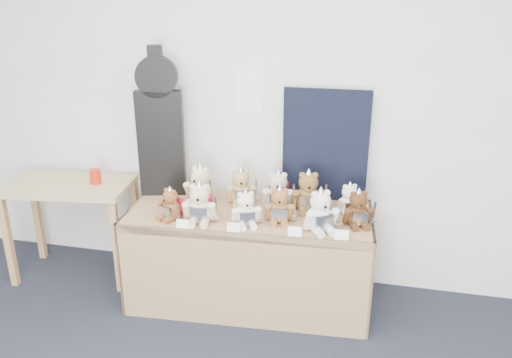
% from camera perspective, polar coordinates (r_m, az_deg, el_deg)
% --- Properties ---
extents(room_shell, '(6.00, 6.00, 6.00)m').
position_cam_1_polar(room_shell, '(3.66, -0.77, 9.90)').
color(room_shell, white).
rests_on(room_shell, floor).
extents(display_table, '(1.73, 0.82, 0.70)m').
position_cam_1_polar(display_table, '(3.47, -0.96, -6.47)').
color(display_table, '#9C754F').
rests_on(display_table, floor).
extents(side_table, '(0.98, 0.63, 0.77)m').
position_cam_1_polar(side_table, '(4.08, -20.45, -2.16)').
color(side_table, tan).
rests_on(side_table, floor).
extents(guitar_case, '(0.34, 0.18, 1.09)m').
position_cam_1_polar(guitar_case, '(3.68, -10.93, 6.14)').
color(guitar_case, black).
rests_on(guitar_case, display_table).
extents(navy_board, '(0.61, 0.02, 0.81)m').
position_cam_1_polar(navy_board, '(3.57, 7.91, 3.77)').
color(navy_board, black).
rests_on(navy_board, display_table).
extents(red_cup, '(0.08, 0.08, 0.11)m').
position_cam_1_polar(red_cup, '(3.95, -17.89, 0.28)').
color(red_cup, red).
rests_on(red_cup, side_table).
extents(teddy_front_far_left, '(0.19, 0.19, 0.24)m').
position_cam_1_polar(teddy_front_far_left, '(3.37, -9.77, -2.97)').
color(teddy_front_far_left, brown).
rests_on(teddy_front_far_left, display_table).
extents(teddy_front_left, '(0.25, 0.22, 0.30)m').
position_cam_1_polar(teddy_front_left, '(3.28, -6.44, -2.96)').
color(teddy_front_left, beige).
rests_on(teddy_front_left, display_table).
extents(teddy_front_centre, '(0.22, 0.21, 0.27)m').
position_cam_1_polar(teddy_front_centre, '(3.22, -1.16, -3.54)').
color(teddy_front_centre, white).
rests_on(teddy_front_centre, display_table).
extents(teddy_front_right, '(0.22, 0.19, 0.27)m').
position_cam_1_polar(teddy_front_right, '(3.27, 2.70, -3.16)').
color(teddy_front_right, brown).
rests_on(teddy_front_right, display_table).
extents(teddy_front_far_right, '(0.26, 0.25, 0.31)m').
position_cam_1_polar(teddy_front_far_right, '(3.17, 7.39, -3.81)').
color(teddy_front_far_right, white).
rests_on(teddy_front_far_right, display_table).
extents(teddy_front_end, '(0.23, 0.21, 0.27)m').
position_cam_1_polar(teddy_front_end, '(3.28, 11.58, -3.49)').
color(teddy_front_end, '#4D2F1A').
rests_on(teddy_front_end, display_table).
extents(teddy_back_left, '(0.26, 0.24, 0.32)m').
position_cam_1_polar(teddy_back_left, '(3.57, -6.40, -0.91)').
color(teddy_back_left, beige).
rests_on(teddy_back_left, display_table).
extents(teddy_back_centre_left, '(0.24, 0.22, 0.29)m').
position_cam_1_polar(teddy_back_centre_left, '(3.56, -1.70, -1.05)').
color(teddy_back_centre_left, tan).
rests_on(teddy_back_centre_left, display_table).
extents(teddy_back_centre_right, '(0.25, 0.22, 0.30)m').
position_cam_1_polar(teddy_back_centre_right, '(3.48, 2.53, -1.47)').
color(teddy_back_centre_right, beige).
rests_on(teddy_back_centre_right, display_table).
extents(teddy_back_right, '(0.27, 0.23, 0.32)m').
position_cam_1_polar(teddy_back_right, '(3.46, 5.99, -1.61)').
color(teddy_back_right, brown).
rests_on(teddy_back_right, display_table).
extents(teddy_back_end, '(0.20, 0.19, 0.24)m').
position_cam_1_polar(teddy_back_end, '(3.45, 10.62, -2.42)').
color(teddy_back_end, white).
rests_on(teddy_back_end, display_table).
extents(teddy_back_far_left, '(0.20, 0.21, 0.25)m').
position_cam_1_polar(teddy_back_far_left, '(3.62, -6.19, -1.02)').
color(teddy_back_far_left, '#A37E4C').
rests_on(teddy_back_far_left, display_table).
extents(entry_card_a, '(0.08, 0.02, 0.06)m').
position_cam_1_polar(entry_card_a, '(3.24, -8.40, -5.10)').
color(entry_card_a, white).
rests_on(entry_card_a, display_table).
extents(entry_card_b, '(0.08, 0.02, 0.06)m').
position_cam_1_polar(entry_card_b, '(3.16, -2.58, -5.55)').
color(entry_card_b, white).
rests_on(entry_card_b, display_table).
extents(entry_card_c, '(0.09, 0.02, 0.06)m').
position_cam_1_polar(entry_card_c, '(3.11, 4.46, -6.01)').
color(entry_card_c, white).
rests_on(entry_card_c, display_table).
extents(entry_card_d, '(0.09, 0.02, 0.06)m').
position_cam_1_polar(entry_card_d, '(3.10, 9.77, -6.31)').
color(entry_card_d, white).
rests_on(entry_card_d, display_table).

